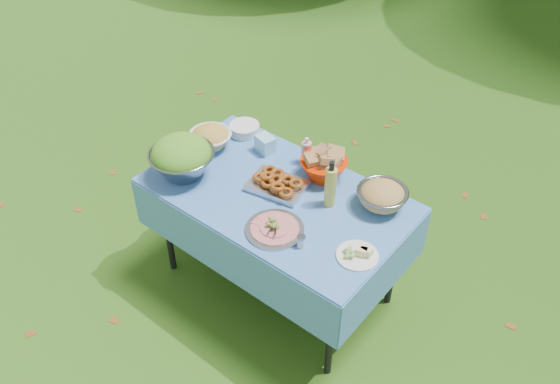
# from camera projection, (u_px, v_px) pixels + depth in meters

# --- Properties ---
(ground) EXTENTS (80.00, 80.00, 0.00)m
(ground) POSITION_uv_depth(u_px,v_px,m) (277.00, 283.00, 3.79)
(ground) COLOR #163509
(ground) RESTS_ON ground
(picnic_table) EXTENTS (1.46, 0.86, 0.76)m
(picnic_table) POSITION_uv_depth(u_px,v_px,m) (277.00, 241.00, 3.54)
(picnic_table) COLOR #84C8FF
(picnic_table) RESTS_ON ground
(salad_bowl) EXTENTS (0.48, 0.48, 0.25)m
(salad_bowl) POSITION_uv_depth(u_px,v_px,m) (182.00, 157.00, 3.35)
(salad_bowl) COLOR gray
(salad_bowl) RESTS_ON picnic_table
(pasta_bowl_white) EXTENTS (0.31, 0.31, 0.14)m
(pasta_bowl_white) POSITION_uv_depth(u_px,v_px,m) (210.00, 137.00, 3.59)
(pasta_bowl_white) COLOR white
(pasta_bowl_white) RESTS_ON picnic_table
(plate_stack) EXTENTS (0.19, 0.19, 0.06)m
(plate_stack) POSITION_uv_depth(u_px,v_px,m) (244.00, 129.00, 3.72)
(plate_stack) COLOR white
(plate_stack) RESTS_ON picnic_table
(wipes_box) EXTENTS (0.13, 0.11, 0.11)m
(wipes_box) POSITION_uv_depth(u_px,v_px,m) (265.00, 144.00, 3.56)
(wipes_box) COLOR #91DAF6
(wipes_box) RESTS_ON picnic_table
(sanitizer_bottle) EXTENTS (0.08, 0.08, 0.17)m
(sanitizer_bottle) POSITION_uv_depth(u_px,v_px,m) (306.00, 150.00, 3.46)
(sanitizer_bottle) COLOR pink
(sanitizer_bottle) RESTS_ON picnic_table
(bread_bowl) EXTENTS (0.28, 0.28, 0.18)m
(bread_bowl) POSITION_uv_depth(u_px,v_px,m) (324.00, 164.00, 3.35)
(bread_bowl) COLOR red
(bread_bowl) RESTS_ON picnic_table
(pasta_bowl_steel) EXTENTS (0.30, 0.30, 0.14)m
(pasta_bowl_steel) POSITION_uv_depth(u_px,v_px,m) (382.00, 196.00, 3.17)
(pasta_bowl_steel) COLOR gray
(pasta_bowl_steel) RESTS_ON picnic_table
(fried_tray) EXTENTS (0.35, 0.28, 0.07)m
(fried_tray) POSITION_uv_depth(u_px,v_px,m) (277.00, 183.00, 3.30)
(fried_tray) COLOR #BABABF
(fried_tray) RESTS_ON picnic_table
(charcuterie_platter) EXTENTS (0.34, 0.34, 0.07)m
(charcuterie_platter) POSITION_uv_depth(u_px,v_px,m) (275.00, 225.00, 3.05)
(charcuterie_platter) COLOR #AAACB2
(charcuterie_platter) RESTS_ON picnic_table
(oil_bottle) EXTENTS (0.08, 0.08, 0.29)m
(oil_bottle) POSITION_uv_depth(u_px,v_px,m) (331.00, 184.00, 3.13)
(oil_bottle) COLOR gold
(oil_bottle) RESTS_ON picnic_table
(cheese_plate) EXTENTS (0.21, 0.21, 0.06)m
(cheese_plate) POSITION_uv_depth(u_px,v_px,m) (358.00, 252.00, 2.91)
(cheese_plate) COLOR white
(cheese_plate) RESTS_ON picnic_table
(shaker) EXTENTS (0.05, 0.05, 0.07)m
(shaker) POSITION_uv_depth(u_px,v_px,m) (301.00, 241.00, 2.96)
(shaker) COLOR silver
(shaker) RESTS_ON picnic_table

